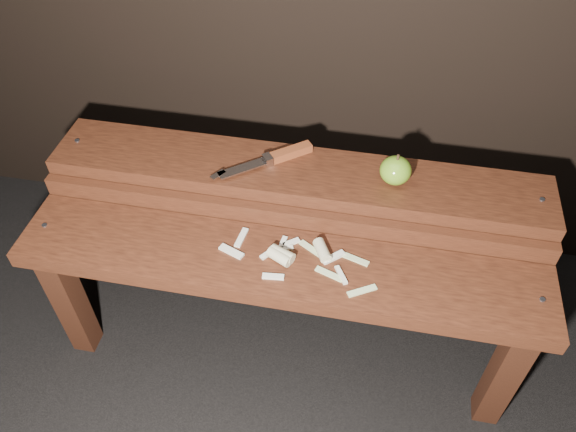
% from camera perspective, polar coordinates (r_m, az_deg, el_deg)
% --- Properties ---
extents(ground, '(60.00, 60.00, 0.00)m').
position_cam_1_polar(ground, '(1.61, -0.41, -12.73)').
color(ground, black).
extents(bench_front_tier, '(1.20, 0.20, 0.42)m').
position_cam_1_polar(bench_front_tier, '(1.29, -1.03, -6.80)').
color(bench_front_tier, black).
rests_on(bench_front_tier, ground).
extents(bench_rear_tier, '(1.20, 0.21, 0.50)m').
position_cam_1_polar(bench_rear_tier, '(1.39, 0.82, 2.03)').
color(bench_rear_tier, black).
rests_on(bench_rear_tier, ground).
extents(apple, '(0.07, 0.07, 0.08)m').
position_cam_1_polar(apple, '(1.31, 10.87, 4.57)').
color(apple, '#638F1D').
rests_on(apple, bench_rear_tier).
extents(knife, '(0.22, 0.18, 0.02)m').
position_cam_1_polar(knife, '(1.36, -0.96, 6.08)').
color(knife, brown).
rests_on(knife, bench_rear_tier).
extents(apple_scraps, '(0.36, 0.15, 0.03)m').
position_cam_1_polar(apple_scraps, '(1.24, 0.74, -3.97)').
color(apple_scraps, beige).
rests_on(apple_scraps, bench_front_tier).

